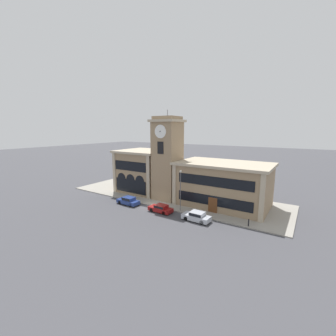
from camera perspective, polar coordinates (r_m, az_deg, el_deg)
name	(u,v)px	position (r m, az deg, el deg)	size (l,w,h in m)	color
ground_plane	(152,206)	(40.39, -4.10, -9.67)	(300.00, 300.00, 0.00)	#424247
sidewalk_kerb	(173,196)	(45.82, 1.18, -7.16)	(43.84, 13.91, 0.15)	gray
clock_tower	(167,159)	(42.55, -0.15, 2.37)	(5.23, 5.23, 17.00)	#937A5B
town_hall_left_wing	(145,171)	(49.25, -5.98, -0.67)	(10.48, 9.84, 9.00)	#937A5B
town_hall_right_wing	(223,184)	(40.89, 13.80, -4.00)	(16.05, 9.84, 7.75)	#937A5B
parked_car_near	(128,201)	(41.66, -10.03, -8.14)	(4.35, 1.91, 1.39)	navy
parked_car_mid	(161,208)	(37.41, -1.86, -10.19)	(4.09, 1.88, 1.27)	maroon
parked_car_far	(197,216)	(34.34, 7.26, -12.03)	(4.28, 1.96, 1.42)	#B2B7C1
street_lamp	(180,185)	(36.45, 3.19, -4.39)	(0.36, 0.36, 6.84)	#4C4C51
bollard	(249,223)	(33.99, 19.78, -12.93)	(0.18, 0.18, 1.06)	black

